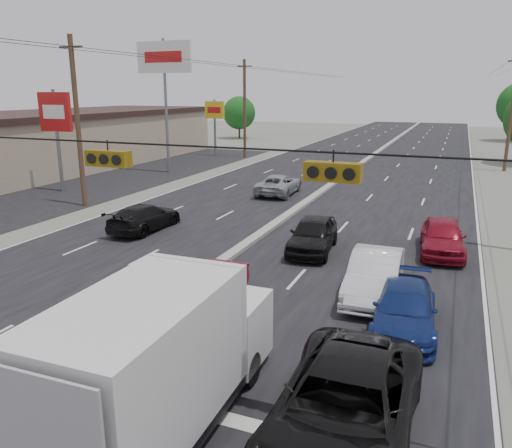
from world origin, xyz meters
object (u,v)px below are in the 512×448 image
(box_truck, at_px, (162,360))
(red_sedan, at_px, (209,287))
(utility_pole_right_c, at_px, (512,112))
(pole_sign_far, at_px, (215,115))
(queue_car_a, at_px, (313,235))
(queue_car_e, at_px, (442,237))
(tree_left_far, at_px, (239,113))
(queue_car_d, at_px, (404,309))
(oncoming_near, at_px, (145,217))
(queue_car_b, at_px, (375,275))
(utility_pole_left_c, at_px, (245,108))
(pole_sign_mid, at_px, (56,118))
(oncoming_far, at_px, (279,185))
(tan_sedan, at_px, (50,403))
(utility_pole_left_b, at_px, (78,122))
(pole_sign_billboard, at_px, (164,66))
(black_suv, at_px, (344,410))

(box_truck, height_order, red_sedan, box_truck)
(utility_pole_right_c, bearing_deg, pole_sign_far, -180.00)
(queue_car_a, height_order, queue_car_e, queue_car_e)
(tree_left_far, bearing_deg, queue_car_d, -61.61)
(red_sedan, height_order, queue_car_d, queue_car_d)
(red_sedan, relative_size, oncoming_near, 0.83)
(red_sedan, height_order, queue_car_a, queue_car_a)
(queue_car_b, bearing_deg, pole_sign_far, 122.52)
(utility_pole_left_c, xyz_separation_m, queue_car_d, (20.06, -34.68, -4.46))
(pole_sign_mid, relative_size, oncoming_far, 1.43)
(tan_sedan, bearing_deg, oncoming_near, 119.35)
(utility_pole_left_b, bearing_deg, utility_pole_right_c, 45.00)
(tan_sedan, bearing_deg, queue_car_b, 65.04)
(pole_sign_mid, bearing_deg, queue_car_e, -10.46)
(utility_pole_left_c, height_order, pole_sign_mid, utility_pole_left_c)
(utility_pole_right_c, relative_size, pole_sign_billboard, 0.91)
(tree_left_far, bearing_deg, utility_pole_left_b, -78.08)
(pole_sign_far, relative_size, oncoming_far, 1.22)
(utility_pole_left_b, bearing_deg, utility_pole_left_c, 90.00)
(pole_sign_far, distance_m, red_sedan, 39.48)
(utility_pole_right_c, distance_m, oncoming_far, 23.28)
(tree_left_far, xyz_separation_m, queue_car_e, (30.31, -46.67, -2.95))
(utility_pole_left_c, height_order, box_truck, utility_pole_left_c)
(box_truck, relative_size, queue_car_e, 1.46)
(tree_left_far, bearing_deg, queue_car_a, -62.70)
(utility_pole_left_b, bearing_deg, queue_car_b, -21.75)
(tree_left_far, height_order, oncoming_far, tree_left_far)
(utility_pole_left_c, relative_size, pole_sign_far, 1.67)
(pole_sign_billboard, bearing_deg, queue_car_d, -45.80)
(box_truck, xyz_separation_m, black_suv, (3.50, 0.99, -0.87))
(utility_pole_left_b, xyz_separation_m, pole_sign_far, (-3.50, 25.00, -0.70))
(tan_sedan, bearing_deg, utility_pole_left_b, 130.74)
(utility_pole_right_c, height_order, tree_left_far, utility_pole_right_c)
(red_sedan, relative_size, queue_car_e, 0.86)
(utility_pole_left_b, xyz_separation_m, queue_car_a, (15.50, -3.44, -4.35))
(pole_sign_billboard, bearing_deg, box_truck, -58.46)
(utility_pole_right_c, xyz_separation_m, tree_left_far, (-34.50, 20.00, -1.39))
(tan_sedan, distance_m, queue_car_a, 13.93)
(tan_sedan, height_order, black_suv, black_suv)
(red_sedan, bearing_deg, pole_sign_mid, 143.02)
(pole_sign_far, distance_m, queue_car_a, 34.39)
(queue_car_a, bearing_deg, pole_sign_billboard, 131.57)
(pole_sign_mid, xyz_separation_m, queue_car_e, (25.31, -4.67, -4.35))
(tree_left_far, height_order, queue_car_b, tree_left_far)
(utility_pole_right_c, distance_m, queue_car_d, 35.32)
(black_suv, distance_m, queue_car_d, 5.69)
(utility_pole_left_c, xyz_separation_m, tree_left_far, (-9.50, 20.00, -1.39))
(tan_sedan, bearing_deg, utility_pole_left_c, 110.12)
(utility_pole_left_c, height_order, queue_car_a, utility_pole_left_c)
(utility_pole_left_b, relative_size, queue_car_b, 2.13)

